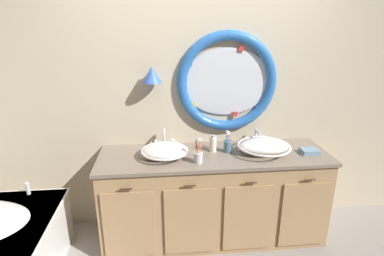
# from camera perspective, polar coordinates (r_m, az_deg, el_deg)

# --- Properties ---
(ground_plane) EXTENTS (14.00, 14.00, 0.00)m
(ground_plane) POSITION_cam_1_polar(r_m,az_deg,el_deg) (3.04, 2.75, -21.53)
(ground_plane) COLOR gray
(back_wall_assembly) EXTENTS (6.40, 0.26, 2.60)m
(back_wall_assembly) POSITION_cam_1_polar(r_m,az_deg,el_deg) (2.97, 1.77, 6.09)
(back_wall_assembly) COLOR beige
(back_wall_assembly) RESTS_ON ground_plane
(vanity_counter) EXTENTS (2.05, 0.65, 0.85)m
(vanity_counter) POSITION_cam_1_polar(r_m,az_deg,el_deg) (3.00, 3.90, -12.15)
(vanity_counter) COLOR tan
(vanity_counter) RESTS_ON ground_plane
(sink_basin_left) EXTENTS (0.41, 0.41, 0.12)m
(sink_basin_left) POSITION_cam_1_polar(r_m,az_deg,el_deg) (2.72, -5.03, -4.19)
(sink_basin_left) COLOR white
(sink_basin_left) RESTS_ON vanity_counter
(sink_basin_right) EXTENTS (0.48, 0.48, 0.13)m
(sink_basin_right) POSITION_cam_1_polar(r_m,az_deg,el_deg) (2.86, 12.99, -3.26)
(sink_basin_right) COLOR white
(sink_basin_right) RESTS_ON vanity_counter
(faucet_set_left) EXTENTS (0.22, 0.14, 0.18)m
(faucet_set_left) POSITION_cam_1_polar(r_m,az_deg,el_deg) (2.95, -5.12, -2.11)
(faucet_set_left) COLOR silver
(faucet_set_left) RESTS_ON vanity_counter
(faucet_set_right) EXTENTS (0.21, 0.15, 0.14)m
(faucet_set_right) POSITION_cam_1_polar(r_m,az_deg,el_deg) (3.08, 11.56, -1.69)
(faucet_set_right) COLOR silver
(faucet_set_right) RESTS_ON vanity_counter
(toothbrush_holder_left) EXTENTS (0.08, 0.08, 0.22)m
(toothbrush_holder_left) POSITION_cam_1_polar(r_m,az_deg,el_deg) (2.61, 1.11, -5.17)
(toothbrush_holder_left) COLOR silver
(toothbrush_holder_left) RESTS_ON vanity_counter
(toothbrush_holder_right) EXTENTS (0.08, 0.08, 0.20)m
(toothbrush_holder_right) POSITION_cam_1_polar(r_m,az_deg,el_deg) (2.83, 6.49, -3.21)
(toothbrush_holder_right) COLOR slate
(toothbrush_holder_right) RESTS_ON vanity_counter
(soap_dispenser) EXTENTS (0.06, 0.07, 0.16)m
(soap_dispenser) POSITION_cam_1_polar(r_m,az_deg,el_deg) (2.84, 3.85, -2.91)
(soap_dispenser) COLOR #EFE5C6
(soap_dispenser) RESTS_ON vanity_counter
(folded_hand_towel) EXTENTS (0.16, 0.13, 0.04)m
(folded_hand_towel) POSITION_cam_1_polar(r_m,az_deg,el_deg) (3.00, 20.60, -3.99)
(folded_hand_towel) COLOR #7593A8
(folded_hand_towel) RESTS_ON vanity_counter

